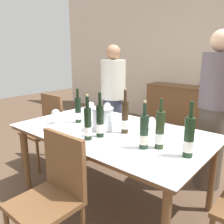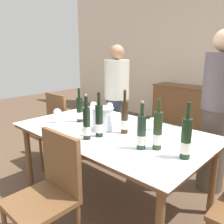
{
  "view_description": "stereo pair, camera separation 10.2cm",
  "coord_description": "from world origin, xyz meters",
  "px_view_note": "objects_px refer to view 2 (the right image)",
  "views": [
    {
      "loc": [
        1.38,
        -1.64,
        1.48
      ],
      "look_at": [
        0.0,
        0.0,
        0.92
      ],
      "focal_mm": 38.0,
      "sensor_mm": 36.0,
      "label": 1
    },
    {
      "loc": [
        1.46,
        -1.57,
        1.48
      ],
      "look_at": [
        0.0,
        0.0,
        0.92
      ],
      "focal_mm": 38.0,
      "sensor_mm": 36.0,
      "label": 2
    }
  ],
  "objects_px": {
    "sideboard_cabinet": "(187,107)",
    "wine_bottle_1": "(158,132)",
    "wine_bottle_6": "(125,118)",
    "wine_glass_3": "(110,106)",
    "wine_bottle_0": "(80,110)",
    "wine_glass_4": "(99,114)",
    "wine_bottle_2": "(99,122)",
    "wine_glass_2": "(57,113)",
    "person_host": "(117,104)",
    "person_guest_left": "(217,114)",
    "dining_table": "(112,136)",
    "chair_near_front": "(50,188)",
    "chair_left_end": "(50,124)",
    "wine_bottle_3": "(141,133)",
    "ice_bucket": "(103,118)",
    "wine_glass_0": "(152,122)",
    "wine_glass_1": "(93,105)",
    "wine_bottle_4": "(186,140)",
    "wine_bottle_5": "(87,124)"
  },
  "relations": [
    {
      "from": "wine_glass_0",
      "to": "chair_left_end",
      "type": "height_order",
      "value": "chair_left_end"
    },
    {
      "from": "wine_bottle_2",
      "to": "chair_left_end",
      "type": "distance_m",
      "value": 1.33
    },
    {
      "from": "wine_glass_0",
      "to": "wine_glass_3",
      "type": "height_order",
      "value": "wine_glass_3"
    },
    {
      "from": "person_host",
      "to": "person_guest_left",
      "type": "distance_m",
      "value": 1.3
    },
    {
      "from": "wine_bottle_4",
      "to": "wine_glass_1",
      "type": "xyz_separation_m",
      "value": [
        -1.36,
        0.39,
        -0.04
      ]
    },
    {
      "from": "wine_bottle_6",
      "to": "wine_glass_3",
      "type": "height_order",
      "value": "wine_bottle_6"
    },
    {
      "from": "ice_bucket",
      "to": "wine_glass_4",
      "type": "bearing_deg",
      "value": 145.93
    },
    {
      "from": "sideboard_cabinet",
      "to": "wine_bottle_1",
      "type": "relative_size",
      "value": 3.41
    },
    {
      "from": "wine_bottle_3",
      "to": "wine_glass_1",
      "type": "height_order",
      "value": "wine_bottle_3"
    },
    {
      "from": "wine_bottle_2",
      "to": "wine_glass_2",
      "type": "xyz_separation_m",
      "value": [
        -0.62,
        -0.01,
        -0.03
      ]
    },
    {
      "from": "wine_glass_3",
      "to": "wine_glass_4",
      "type": "distance_m",
      "value": 0.39
    },
    {
      "from": "wine_glass_2",
      "to": "person_host",
      "type": "relative_size",
      "value": 0.1
    },
    {
      "from": "wine_bottle_0",
      "to": "wine_bottle_1",
      "type": "bearing_deg",
      "value": -3.17
    },
    {
      "from": "wine_glass_0",
      "to": "chair_left_end",
      "type": "distance_m",
      "value": 1.53
    },
    {
      "from": "wine_bottle_5",
      "to": "wine_glass_2",
      "type": "height_order",
      "value": "wine_bottle_5"
    },
    {
      "from": "wine_bottle_4",
      "to": "wine_bottle_6",
      "type": "relative_size",
      "value": 0.97
    },
    {
      "from": "wine_bottle_1",
      "to": "wine_glass_3",
      "type": "distance_m",
      "value": 1.09
    },
    {
      "from": "person_host",
      "to": "wine_bottle_1",
      "type": "bearing_deg",
      "value": -36.1
    },
    {
      "from": "wine_bottle_1",
      "to": "wine_glass_4",
      "type": "relative_size",
      "value": 2.75
    },
    {
      "from": "wine_glass_0",
      "to": "wine_glass_1",
      "type": "xyz_separation_m",
      "value": [
        -0.85,
        0.03,
        0.02
      ]
    },
    {
      "from": "dining_table",
      "to": "chair_near_front",
      "type": "distance_m",
      "value": 0.8
    },
    {
      "from": "wine_glass_3",
      "to": "wine_bottle_0",
      "type": "bearing_deg",
      "value": -92.6
    },
    {
      "from": "sideboard_cabinet",
      "to": "chair_left_end",
      "type": "bearing_deg",
      "value": -105.54
    },
    {
      "from": "sideboard_cabinet",
      "to": "person_guest_left",
      "type": "xyz_separation_m",
      "value": [
        1.15,
        -1.79,
        0.43
      ]
    },
    {
      "from": "wine_bottle_6",
      "to": "wine_glass_3",
      "type": "bearing_deg",
      "value": 144.97
    },
    {
      "from": "wine_bottle_6",
      "to": "wine_bottle_0",
      "type": "bearing_deg",
      "value": -174.75
    },
    {
      "from": "wine_glass_1",
      "to": "chair_near_front",
      "type": "xyz_separation_m",
      "value": [
        0.69,
        -1.07,
        -0.31
      ]
    },
    {
      "from": "wine_bottle_2",
      "to": "wine_glass_3",
      "type": "xyz_separation_m",
      "value": [
        -0.45,
        0.61,
        -0.04
      ]
    },
    {
      "from": "wine_bottle_1",
      "to": "chair_near_front",
      "type": "bearing_deg",
      "value": -122.37
    },
    {
      "from": "sideboard_cabinet",
      "to": "wine_glass_3",
      "type": "distance_m",
      "value": 2.3
    },
    {
      "from": "wine_glass_3",
      "to": "wine_glass_2",
      "type": "bearing_deg",
      "value": -105.49
    },
    {
      "from": "wine_bottle_4",
      "to": "wine_bottle_5",
      "type": "relative_size",
      "value": 1.03
    },
    {
      "from": "wine_glass_0",
      "to": "wine_glass_2",
      "type": "bearing_deg",
      "value": -151.54
    },
    {
      "from": "sideboard_cabinet",
      "to": "person_host",
      "type": "bearing_deg",
      "value": -94.51
    },
    {
      "from": "person_guest_left",
      "to": "wine_bottle_2",
      "type": "bearing_deg",
      "value": -119.76
    },
    {
      "from": "wine_bottle_3",
      "to": "wine_glass_3",
      "type": "xyz_separation_m",
      "value": [
        -0.88,
        0.58,
        -0.03
      ]
    },
    {
      "from": "wine_glass_1",
      "to": "chair_left_end",
      "type": "relative_size",
      "value": 0.16
    },
    {
      "from": "chair_left_end",
      "to": "wine_bottle_6",
      "type": "bearing_deg",
      "value": -2.82
    },
    {
      "from": "wine_bottle_5",
      "to": "wine_glass_1",
      "type": "distance_m",
      "value": 0.84
    },
    {
      "from": "dining_table",
      "to": "person_guest_left",
      "type": "xyz_separation_m",
      "value": [
        0.65,
        0.89,
        0.17
      ]
    },
    {
      "from": "wine_bottle_3",
      "to": "wine_bottle_6",
      "type": "distance_m",
      "value": 0.38
    },
    {
      "from": "dining_table",
      "to": "wine_bottle_6",
      "type": "distance_m",
      "value": 0.25
    },
    {
      "from": "wine_bottle_3",
      "to": "chair_left_end",
      "type": "height_order",
      "value": "wine_bottle_3"
    },
    {
      "from": "wine_bottle_0",
      "to": "wine_bottle_6",
      "type": "xyz_separation_m",
      "value": [
        0.57,
        0.05,
        0.02
      ]
    },
    {
      "from": "dining_table",
      "to": "wine_bottle_0",
      "type": "distance_m",
      "value": 0.48
    },
    {
      "from": "chair_near_front",
      "to": "person_host",
      "type": "bearing_deg",
      "value": 115.99
    },
    {
      "from": "ice_bucket",
      "to": "person_guest_left",
      "type": "relative_size",
      "value": 0.13
    },
    {
      "from": "wine_bottle_2",
      "to": "wine_glass_0",
      "type": "bearing_deg",
      "value": 61.78
    },
    {
      "from": "ice_bucket",
      "to": "wine_bottle_2",
      "type": "height_order",
      "value": "wine_bottle_2"
    },
    {
      "from": "sideboard_cabinet",
      "to": "person_host",
      "type": "height_order",
      "value": "person_host"
    }
  ]
}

